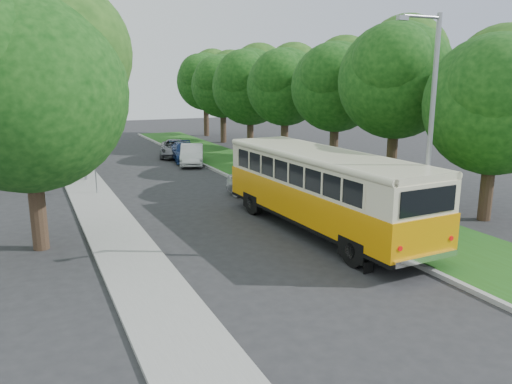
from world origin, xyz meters
name	(u,v)px	position (x,y,z in m)	size (l,w,h in m)	color
ground	(276,253)	(0.00, 0.00, 0.00)	(120.00, 120.00, 0.00)	#272729
curb	(296,208)	(3.60, 5.00, 0.07)	(0.20, 70.00, 0.15)	gray
grass_verge	(338,203)	(5.95, 5.00, 0.07)	(4.50, 70.00, 0.13)	#224F15
sidewalk	(113,230)	(-4.80, 5.00, 0.06)	(2.20, 70.00, 0.12)	gray
treeline	(197,80)	(3.15, 17.99, 5.93)	(24.27, 41.91, 9.46)	#332319
lamppost_near	(429,131)	(4.21, -2.50, 4.37)	(1.71, 0.16, 8.00)	gray
lamppost_far	(79,112)	(-4.70, 16.00, 4.12)	(1.71, 0.16, 7.50)	gray
warning_sign	(95,163)	(-4.50, 11.98, 1.71)	(0.56, 0.10, 2.50)	gray
vintage_bus	(322,192)	(2.77, 1.49, 1.65)	(2.86, 11.11, 3.30)	orange
car_silver	(262,185)	(3.00, 7.47, 0.73)	(1.72, 4.28, 1.46)	#BABBC0
car_white	(192,155)	(3.00, 19.03, 0.73)	(1.54, 4.41, 1.45)	silver
car_blue	(185,152)	(3.00, 20.78, 0.68)	(1.90, 4.66, 1.35)	navy
car_grey	(175,148)	(2.90, 23.18, 0.66)	(2.20, 4.77, 1.33)	slate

